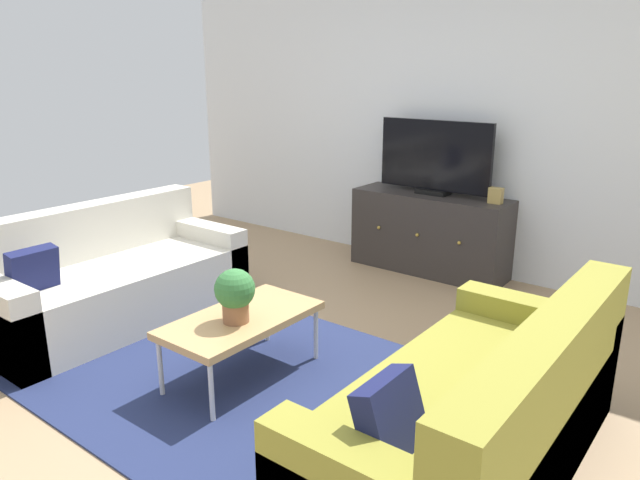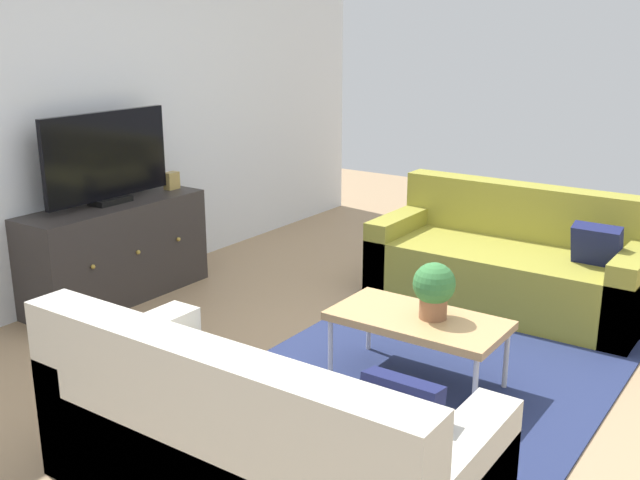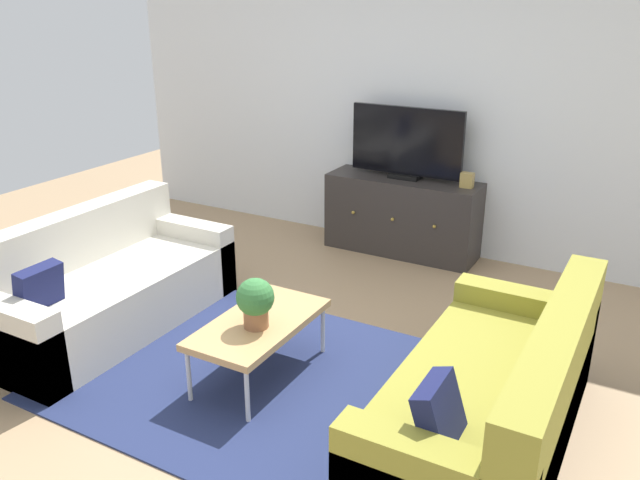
{
  "view_description": "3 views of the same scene",
  "coord_description": "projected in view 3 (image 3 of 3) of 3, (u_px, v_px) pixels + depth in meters",
  "views": [
    {
      "loc": [
        2.25,
        -2.34,
        1.78
      ],
      "look_at": [
        0.0,
        0.56,
        0.7
      ],
      "focal_mm": 33.22,
      "sensor_mm": 36.0,
      "label": 1
    },
    {
      "loc": [
        -3.45,
        -1.83,
        1.93
      ],
      "look_at": [
        0.0,
        0.56,
        0.7
      ],
      "focal_mm": 41.86,
      "sensor_mm": 36.0,
      "label": 2
    },
    {
      "loc": [
        2.0,
        -3.02,
        2.27
      ],
      "look_at": [
        0.0,
        0.56,
        0.7
      ],
      "focal_mm": 36.38,
      "sensor_mm": 36.0,
      "label": 3
    }
  ],
  "objects": [
    {
      "name": "couch_left_side",
      "position": [
        101.0,
        289.0,
        4.66
      ],
      "size": [
        0.85,
        1.85,
        0.82
      ],
      "color": "beige",
      "rests_on": "ground_plane"
    },
    {
      "name": "area_rug",
      "position": [
        265.0,
        379.0,
        4.07
      ],
      "size": [
        2.5,
        1.9,
        0.01
      ],
      "primitive_type": "cube",
      "color": "navy",
      "rests_on": "ground_plane"
    },
    {
      "name": "ground_plane",
      "position": [
        278.0,
        368.0,
        4.19
      ],
      "size": [
        10.0,
        10.0,
        0.0
      ],
      "primitive_type": "plane",
      "color": "tan"
    },
    {
      "name": "mantel_clock",
      "position": [
        467.0,
        180.0,
        5.54
      ],
      "size": [
        0.11,
        0.07,
        0.13
      ],
      "primitive_type": "cube",
      "color": "tan",
      "rests_on": "tv_console"
    },
    {
      "name": "tv_console",
      "position": [
        402.0,
        216.0,
        5.96
      ],
      "size": [
        1.39,
        0.47,
        0.71
      ],
      "color": "#332D2B",
      "rests_on": "ground_plane"
    },
    {
      "name": "coffee_table",
      "position": [
        259.0,
        325.0,
        3.98
      ],
      "size": [
        0.5,
        0.95,
        0.39
      ],
      "color": "tan",
      "rests_on": "ground_plane"
    },
    {
      "name": "flat_screen_tv",
      "position": [
        407.0,
        143.0,
        5.73
      ],
      "size": [
        1.03,
        0.16,
        0.64
      ],
      "color": "black",
      "rests_on": "tv_console"
    },
    {
      "name": "couch_right_side",
      "position": [
        499.0,
        405.0,
        3.35
      ],
      "size": [
        0.85,
        1.85,
        0.82
      ],
      "color": "olive",
      "rests_on": "ground_plane"
    },
    {
      "name": "potted_plant",
      "position": [
        255.0,
        301.0,
        3.84
      ],
      "size": [
        0.23,
        0.23,
        0.31
      ],
      "color": "#936042",
      "rests_on": "coffee_table"
    },
    {
      "name": "wall_back",
      "position": [
        429.0,
        103.0,
        5.79
      ],
      "size": [
        6.4,
        0.12,
        2.7
      ],
      "primitive_type": "cube",
      "color": "white",
      "rests_on": "ground_plane"
    }
  ]
}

